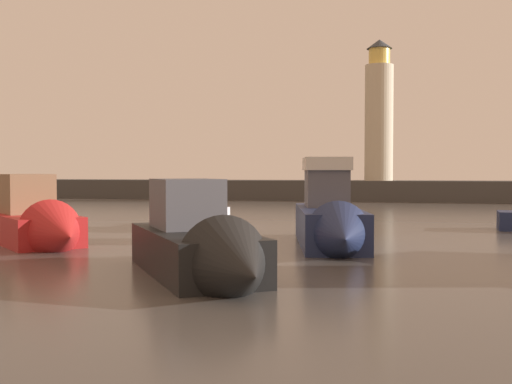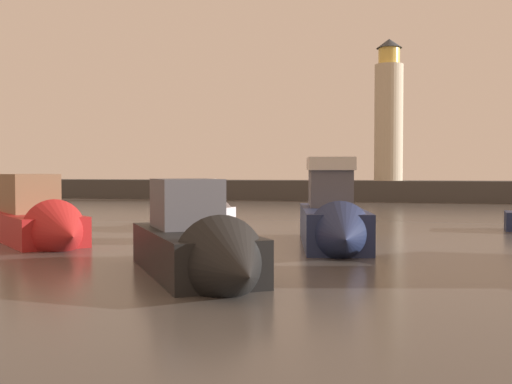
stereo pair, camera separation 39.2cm
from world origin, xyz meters
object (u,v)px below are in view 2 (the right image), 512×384
Objects in this scene: lighthouse at (389,114)px; motorboat_4 at (207,212)px; motorboat_3 at (41,222)px; motorboat_0 at (204,248)px; motorboat_2 at (334,219)px.

lighthouse reaches higher than motorboat_4.
motorboat_4 is (3.67, 8.88, -0.11)m from motorboat_3.
lighthouse is 41.41m from motorboat_3.
motorboat_0 is 0.95× the size of motorboat_3.
motorboat_3 is 1.28× the size of motorboat_4.
lighthouse is 1.48× the size of motorboat_2.
lighthouse is at bearing 86.78° from motorboat_0.
lighthouse is 37.83m from motorboat_2.
motorboat_2 is at bearing 73.35° from motorboat_0.
motorboat_4 is at bearing 67.58° from motorboat_3.
motorboat_2 is (2.33, 7.79, 0.24)m from motorboat_0.
motorboat_2 reaches higher than motorboat_0.
motorboat_0 is 1.21× the size of motorboat_4.
lighthouse is at bearing 89.69° from motorboat_2.
lighthouse reaches higher than motorboat_3.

